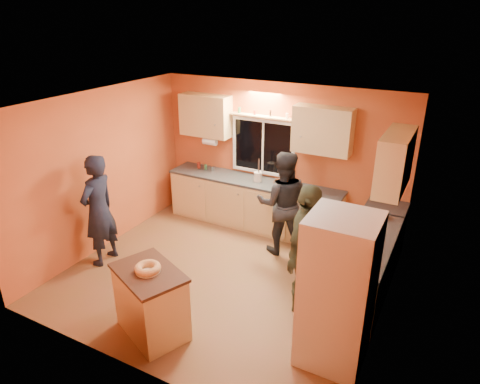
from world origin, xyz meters
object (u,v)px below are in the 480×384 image
Objects in this scene: island at (151,302)px; person_center at (282,203)px; refrigerator at (337,292)px; person_left at (99,211)px; person_right at (306,250)px.

island is 0.63× the size of person_center.
refrigerator is 3.80m from person_left.
person_center is at bearing 33.78° from person_right.
person_right is at bearing 131.63° from refrigerator.
refrigerator is 1.02× the size of person_left.
person_right is (0.83, -1.24, 0.03)m from person_center.
person_right is (1.47, 1.31, 0.44)m from island.
person_left is at bearing 175.24° from refrigerator.
person_center is 1.49m from person_right.
refrigerator is 1.66× the size of island.
refrigerator reaches higher than island.
person_right reaches higher than person_left.
person_center is at bearing 120.60° from person_left.
person_right is (3.18, 0.37, 0.00)m from person_left.
person_right reaches higher than island.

